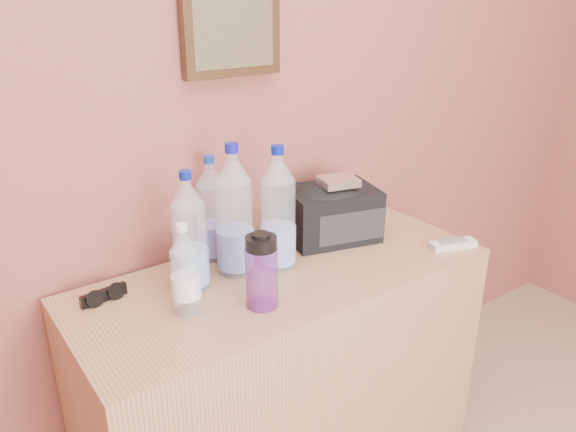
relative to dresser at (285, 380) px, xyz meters
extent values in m
plane|color=#9A4540|center=(-0.16, 0.27, 0.97)|extent=(4.00, 0.00, 4.00)
cube|color=#A4805A|center=(0.00, 0.00, 0.00)|extent=(1.21, 0.50, 0.76)
cylinder|color=white|center=(-0.25, 0.08, 0.52)|extent=(0.09, 0.09, 0.29)
cylinder|color=#051B8E|center=(-0.25, 0.08, 0.70)|extent=(0.03, 0.03, 0.02)
cylinder|color=silver|center=(-0.12, 0.20, 0.52)|extent=(0.09, 0.09, 0.28)
cylinder|color=#10399C|center=(-0.12, 0.20, 0.68)|extent=(0.03, 0.03, 0.02)
cylinder|color=white|center=(-0.11, 0.09, 0.54)|extent=(0.10, 0.10, 0.33)
cylinder|color=#0F12A5|center=(-0.11, 0.09, 0.74)|extent=(0.04, 0.04, 0.02)
cylinder|color=white|center=(0.01, 0.05, 0.54)|extent=(0.10, 0.10, 0.32)
cylinder|color=#0713A4|center=(0.01, 0.05, 0.73)|extent=(0.03, 0.03, 0.02)
cylinder|color=white|center=(-0.32, -0.03, 0.48)|extent=(0.07, 0.07, 0.21)
cylinder|color=white|center=(-0.32, -0.03, 0.61)|extent=(0.03, 0.03, 0.02)
cylinder|color=#6E2889|center=(-0.15, -0.11, 0.46)|extent=(0.08, 0.08, 0.16)
cylinder|color=black|center=(-0.15, -0.11, 0.56)|extent=(0.08, 0.08, 0.04)
cube|color=silver|center=(0.52, -0.17, 0.39)|extent=(0.16, 0.09, 0.02)
cube|color=silver|center=(0.26, 0.08, 0.58)|extent=(0.13, 0.12, 0.02)
camera|label=1|loc=(-0.82, -1.16, 1.14)|focal=35.00mm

